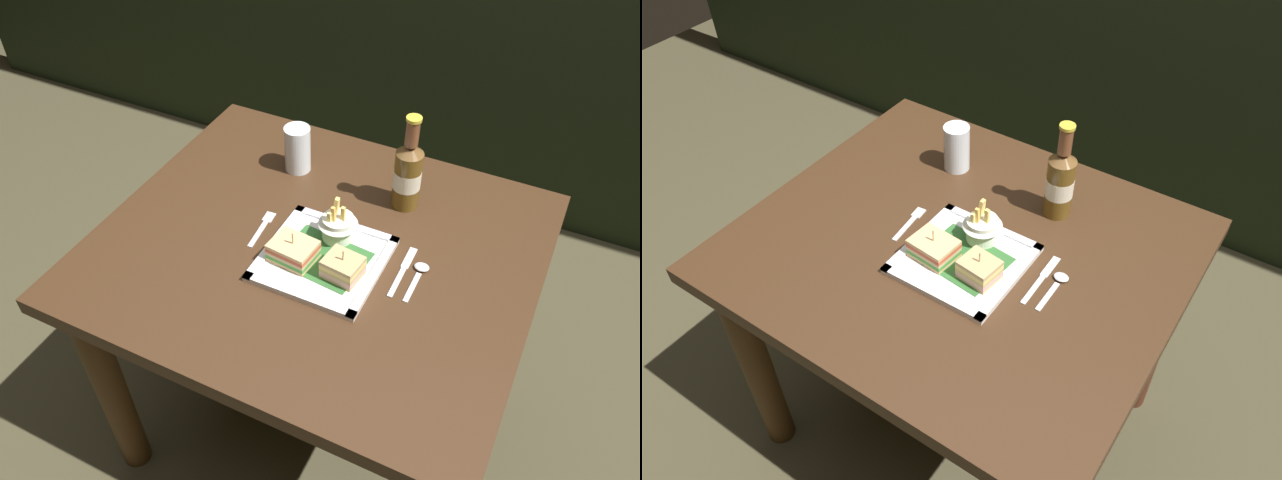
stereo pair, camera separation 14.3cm
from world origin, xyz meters
TOP-DOWN VIEW (x-y plane):
  - ground_plane at (0.00, 0.00)m, footprint 6.00×6.00m
  - dining_table at (0.00, 0.00)m, footprint 1.02×0.89m
  - square_plate at (0.04, -0.05)m, footprint 0.27×0.27m
  - sandwich_half_left at (-0.02, -0.07)m, footprint 0.11×0.09m
  - sandwich_half_right at (0.10, -0.07)m, footprint 0.09×0.08m
  - fries_cup at (0.04, 0.03)m, footprint 0.09×0.09m
  - beer_bottle at (0.13, 0.23)m, footprint 0.07×0.07m
  - water_glass at (-0.18, 0.24)m, footprint 0.07×0.07m
  - fork at (-0.14, -0.01)m, footprint 0.03×0.13m
  - knife at (0.21, 0.01)m, footprint 0.02×0.17m
  - spoon at (0.25, 0.01)m, footprint 0.04×0.13m

SIDE VIEW (x-z plane):
  - ground_plane at x=0.00m, z-range 0.00..0.00m
  - dining_table at x=0.00m, z-range 0.24..1.00m
  - fork at x=-0.14m, z-range 0.76..0.77m
  - knife at x=0.21m, z-range 0.76..0.77m
  - spoon at x=0.25m, z-range 0.76..0.77m
  - square_plate at x=0.04m, z-range 0.76..0.78m
  - sandwich_half_left at x=-0.02m, z-range 0.76..0.84m
  - sandwich_half_right at x=0.10m, z-range 0.76..0.84m
  - fries_cup at x=0.04m, z-range 0.76..0.87m
  - water_glass at x=-0.18m, z-range 0.75..0.88m
  - beer_bottle at x=0.13m, z-range 0.73..0.99m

